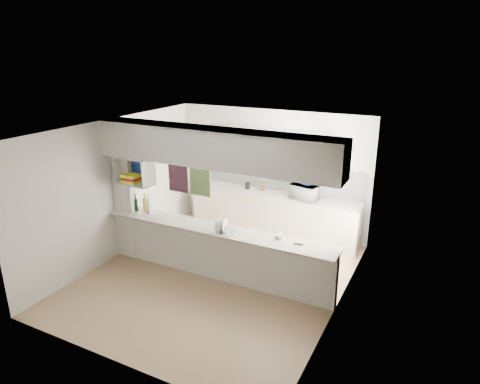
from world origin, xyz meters
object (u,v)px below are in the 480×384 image
Objects in this scene: microwave at (305,192)px; wine_bottles at (143,205)px; bowl at (307,183)px; dish_rack at (224,226)px.

wine_bottles is at bearing 52.69° from microwave.
microwave is 1.43× the size of wine_bottles.
microwave is at bearing -127.80° from bowl.
bowl is 3.17m from wine_bottles.
wine_bottles is (-2.41, -2.00, -0.01)m from microwave.
wine_bottles is at bearing 171.21° from dish_rack.
wine_bottles reaches higher than bowl.
wine_bottles is (-2.43, -2.03, -0.20)m from bowl.
dish_rack is 1.24× the size of wine_bottles.
wine_bottles is at bearing -140.11° from bowl.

